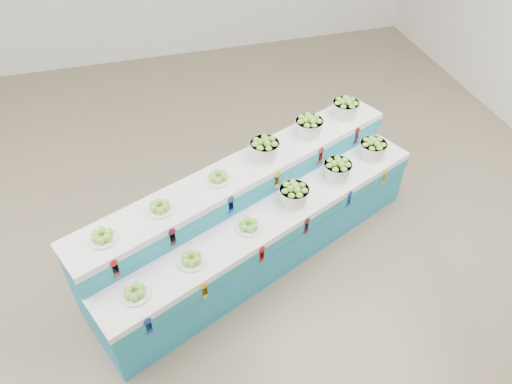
% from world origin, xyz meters
% --- Properties ---
extents(ground, '(10.00, 10.00, 0.00)m').
position_xyz_m(ground, '(0.00, 0.00, 0.00)').
color(ground, '#766451').
rests_on(ground, ground).
extents(display_stand, '(3.85, 2.39, 1.02)m').
position_xyz_m(display_stand, '(0.76, 0.13, 0.51)').
color(display_stand, teal).
rests_on(display_stand, ground).
extents(plate_lower_left, '(0.33, 0.33, 0.10)m').
position_xyz_m(plate_lower_left, '(-0.53, -0.68, 0.77)').
color(plate_lower_left, white).
rests_on(plate_lower_left, display_stand).
extents(plate_lower_mid, '(0.33, 0.33, 0.10)m').
position_xyz_m(plate_lower_mid, '(-0.01, -0.45, 0.77)').
color(plate_lower_mid, white).
rests_on(plate_lower_mid, display_stand).
extents(plate_lower_right, '(0.33, 0.33, 0.10)m').
position_xyz_m(plate_lower_right, '(0.59, -0.20, 0.77)').
color(plate_lower_right, white).
rests_on(plate_lower_right, display_stand).
extents(basket_lower_left, '(0.40, 0.40, 0.22)m').
position_xyz_m(basket_lower_left, '(1.13, 0.04, 0.83)').
color(basket_lower_left, silver).
rests_on(basket_lower_left, display_stand).
extents(basket_lower_mid, '(0.40, 0.40, 0.22)m').
position_xyz_m(basket_lower_mid, '(1.70, 0.28, 0.83)').
color(basket_lower_mid, silver).
rests_on(basket_lower_mid, display_stand).
extents(basket_lower_right, '(0.40, 0.40, 0.22)m').
position_xyz_m(basket_lower_right, '(2.22, 0.51, 0.83)').
color(basket_lower_right, silver).
rests_on(basket_lower_right, display_stand).
extents(plate_upper_left, '(0.33, 0.33, 0.10)m').
position_xyz_m(plate_upper_left, '(-0.71, -0.25, 1.07)').
color(plate_upper_left, white).
rests_on(plate_upper_left, display_stand).
extents(plate_upper_mid, '(0.33, 0.33, 0.10)m').
position_xyz_m(plate_upper_mid, '(-0.19, -0.03, 1.07)').
color(plate_upper_mid, white).
rests_on(plate_upper_mid, display_stand).
extents(plate_upper_right, '(0.33, 0.33, 0.10)m').
position_xyz_m(plate_upper_right, '(0.41, 0.23, 1.07)').
color(plate_upper_right, white).
rests_on(plate_upper_right, display_stand).
extents(basket_upper_left, '(0.40, 0.40, 0.22)m').
position_xyz_m(basket_upper_left, '(0.94, 0.46, 1.13)').
color(basket_upper_left, silver).
rests_on(basket_upper_left, display_stand).
extents(basket_upper_mid, '(0.40, 0.40, 0.22)m').
position_xyz_m(basket_upper_mid, '(1.52, 0.71, 1.13)').
color(basket_upper_mid, silver).
rests_on(basket_upper_mid, display_stand).
extents(basket_upper_right, '(0.40, 0.40, 0.22)m').
position_xyz_m(basket_upper_right, '(2.04, 0.94, 1.13)').
color(basket_upper_right, silver).
rests_on(basket_upper_right, display_stand).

